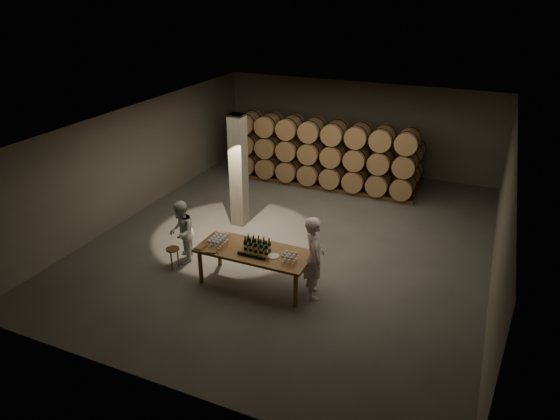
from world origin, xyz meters
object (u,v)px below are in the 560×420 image
at_px(person_woman, 181,232).
at_px(bottle_cluster, 257,246).
at_px(tasting_table, 254,254).
at_px(plate, 274,256).
at_px(notebook_near, 211,251).
at_px(stool, 173,252).
at_px(person_man, 314,257).

bearing_deg(person_woman, bottle_cluster, 57.70).
bearing_deg(person_woman, tasting_table, 56.98).
bearing_deg(bottle_cluster, plate, -12.43).
bearing_deg(plate, person_woman, 173.06).
height_order(bottle_cluster, notebook_near, bottle_cluster).
relative_size(tasting_table, stool, 4.83).
relative_size(bottle_cluster, person_woman, 0.38).
relative_size(tasting_table, bottle_cluster, 4.30).
bearing_deg(notebook_near, person_woman, 135.78).
relative_size(tasting_table, notebook_near, 9.57).
xyz_separation_m(bottle_cluster, plate, (0.44, -0.10, -0.11)).
height_order(tasting_table, plate, plate).
height_order(plate, person_woman, person_woman).
relative_size(notebook_near, person_woman, 0.17).
height_order(tasting_table, bottle_cluster, bottle_cluster).
bearing_deg(bottle_cluster, person_man, 4.76).
xyz_separation_m(person_man, person_woman, (-3.48, 0.11, -0.16)).
relative_size(stool, person_woman, 0.34).
bearing_deg(stool, person_man, 4.41).
xyz_separation_m(notebook_near, person_woman, (-1.23, 0.68, -0.11)).
height_order(person_man, person_woman, person_man).
xyz_separation_m(tasting_table, person_man, (1.37, 0.13, 0.17)).
xyz_separation_m(stool, person_woman, (0.03, 0.38, 0.36)).
relative_size(bottle_cluster, plate, 2.37).
xyz_separation_m(plate, notebook_near, (-1.39, -0.36, 0.01)).
xyz_separation_m(tasting_table, stool, (-2.14, -0.14, -0.36)).
height_order(plate, notebook_near, notebook_near).
bearing_deg(tasting_table, person_woman, 173.48).
height_order(notebook_near, person_man, person_man).
bearing_deg(bottle_cluster, tasting_table, -162.59).
distance_m(notebook_near, stool, 1.38).
relative_size(notebook_near, person_man, 0.14).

